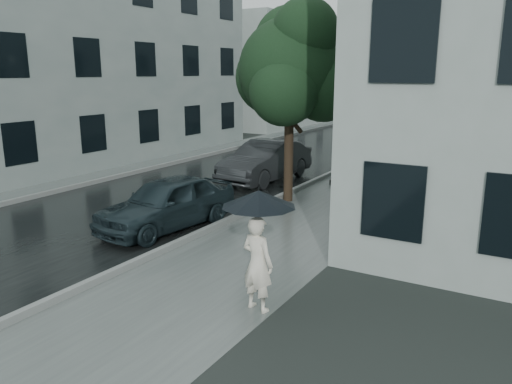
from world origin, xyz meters
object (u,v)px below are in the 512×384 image
Objects in this scene: car_near at (167,203)px; car_far at (266,161)px; street_tree at (292,68)px; pedestrian at (258,264)px; lamp_post at (332,109)px.

car_far reaches higher than car_near.
pedestrian is at bearing -67.72° from street_tree.
street_tree reaches higher than pedestrian.
pedestrian reaches higher than car_far.
pedestrian is 0.27× the size of street_tree.
car_far is (-5.05, 9.37, -0.09)m from pedestrian.
street_tree is (-2.94, 7.19, 3.31)m from pedestrian.
lamp_post is 7.67m from car_near.
car_far is (-0.66, 6.51, 0.06)m from car_near.
car_near is at bearing -108.53° from street_tree.
pedestrian is at bearing -58.79° from car_far.
pedestrian is at bearing -24.93° from car_near.
lamp_post reaches higher than car_near.
lamp_post reaches higher than pedestrian.
street_tree reaches higher than lamp_post.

